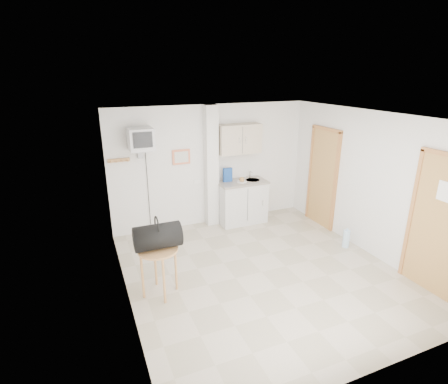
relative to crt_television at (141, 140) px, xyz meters
name	(u,v)px	position (x,y,z in m)	size (l,w,h in m)	color
ground	(261,272)	(1.45, -2.02, -1.94)	(4.50, 4.50, 0.00)	#BBAE98
room_envelope	(276,179)	(1.69, -1.93, -0.40)	(4.24, 4.54, 2.55)	white
kitchenette	(241,186)	(2.02, -0.02, -1.13)	(1.03, 0.58, 2.10)	silver
crt_television	(141,140)	(0.00, 0.00, 0.00)	(0.44, 0.45, 2.15)	slate
round_table	(158,256)	(-0.20, -1.95, -1.31)	(0.57, 0.57, 0.74)	tan
duffel_bag	(158,236)	(-0.19, -1.94, -1.02)	(0.65, 0.36, 0.48)	black
water_bottle	(346,239)	(3.32, -1.86, -1.77)	(0.12, 0.12, 0.37)	#B3D9F6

